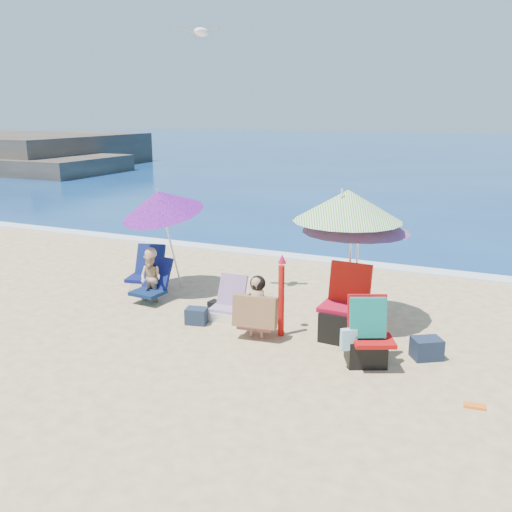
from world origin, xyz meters
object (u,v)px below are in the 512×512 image
at_px(umbrella_turquoise, 356,219).
at_px(umbrella_striped, 348,206).
at_px(person_center, 256,308).
at_px(furled_umbrella, 281,293).
at_px(camp_chair_left, 344,317).
at_px(chair_navy, 148,277).
at_px(camp_chair_right, 366,340).
at_px(person_left, 151,278).
at_px(seagull, 201,32).
at_px(chair_rainbow, 228,308).
at_px(umbrella_blue, 160,203).

distance_m(umbrella_turquoise, umbrella_striped, 0.34).
distance_m(umbrella_turquoise, person_center, 2.09).
distance_m(umbrella_turquoise, furled_umbrella, 1.64).
bearing_deg(camp_chair_left, chair_navy, 167.76).
relative_size(camp_chair_right, person_left, 1.00).
height_order(camp_chair_left, seagull, seagull).
relative_size(umbrella_striped, chair_navy, 2.68).
bearing_deg(furled_umbrella, chair_rainbow, 164.23).
bearing_deg(chair_rainbow, umbrella_turquoise, 18.89).
distance_m(umbrella_striped, camp_chair_right, 2.11).
relative_size(chair_navy, chair_rainbow, 1.22).
distance_m(chair_rainbow, person_center, 1.00).
relative_size(umbrella_striped, camp_chair_left, 1.99).
bearing_deg(person_left, chair_rainbow, -6.51).
distance_m(camp_chair_left, camp_chair_right, 0.90).
bearing_deg(chair_navy, person_center, -25.83).
distance_m(camp_chair_left, person_left, 3.62).
relative_size(chair_navy, person_left, 0.85).
relative_size(camp_chair_left, person_center, 1.15).
bearing_deg(chair_rainbow, umbrella_blue, 157.10).
bearing_deg(umbrella_blue, umbrella_turquoise, -1.25).
bearing_deg(furled_umbrella, camp_chair_left, 14.53).
height_order(umbrella_blue, chair_navy, umbrella_blue).
relative_size(chair_rainbow, person_center, 0.70).
bearing_deg(camp_chair_left, umbrella_striped, 106.50).
distance_m(furled_umbrella, camp_chair_left, 1.01).
distance_m(furled_umbrella, chair_navy, 3.45).
height_order(umbrella_turquoise, chair_navy, umbrella_turquoise).
distance_m(umbrella_striped, seagull, 3.74).
bearing_deg(person_center, camp_chair_left, 23.11).
distance_m(umbrella_turquoise, camp_chair_right, 2.06).
xyz_separation_m(umbrella_blue, person_center, (2.50, -1.31, -1.24)).
distance_m(furled_umbrella, seagull, 4.44).
xyz_separation_m(person_center, person_left, (-2.39, 0.76, -0.02)).
relative_size(umbrella_striped, furled_umbrella, 1.81).
distance_m(chair_rainbow, camp_chair_right, 2.61).
relative_size(person_left, seagull, 1.35).
height_order(umbrella_striped, umbrella_blue, umbrella_striped).
bearing_deg(umbrella_turquoise, person_left, -172.48).
bearing_deg(umbrella_turquoise, umbrella_striped, -110.24).
bearing_deg(seagull, umbrella_striped, -6.38).
bearing_deg(person_left, camp_chair_left, -3.88).
relative_size(camp_chair_left, camp_chair_right, 1.14).
distance_m(furled_umbrella, person_left, 2.74).
relative_size(camp_chair_left, person_left, 1.14).
xyz_separation_m(umbrella_blue, camp_chair_left, (3.72, -0.79, -1.38)).
bearing_deg(umbrella_blue, umbrella_striped, -4.88).
bearing_deg(person_center, chair_navy, 154.17).
xyz_separation_m(umbrella_turquoise, chair_navy, (-4.08, 0.19, -1.49)).
relative_size(chair_navy, camp_chair_left, 0.74).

